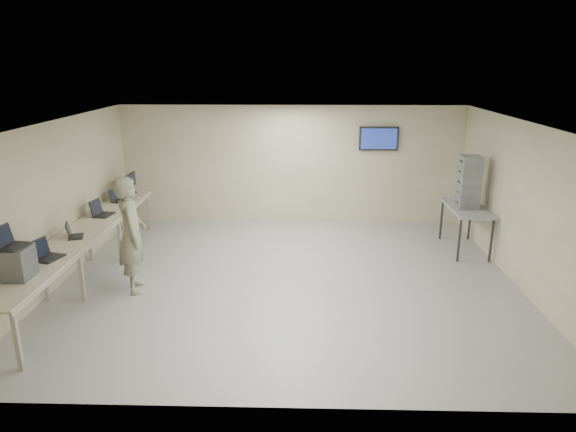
{
  "coord_description": "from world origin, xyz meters",
  "views": [
    {
      "loc": [
        0.24,
        -8.42,
        3.77
      ],
      "look_at": [
        0.0,
        0.2,
        1.15
      ],
      "focal_mm": 32.0,
      "sensor_mm": 36.0,
      "label": 1
    }
  ],
  "objects_px": {
    "workbench": "(84,235)",
    "equipment_box": "(16,263)",
    "side_table": "(467,211)",
    "soldier": "(132,235)"
  },
  "relations": [
    {
      "from": "workbench",
      "to": "equipment_box",
      "type": "xyz_separation_m",
      "value": [
        -0.06,
        -2.02,
        0.3
      ]
    },
    {
      "from": "equipment_box",
      "to": "side_table",
      "type": "xyz_separation_m",
      "value": [
        7.25,
        3.7,
        -0.27
      ]
    },
    {
      "from": "soldier",
      "to": "equipment_box",
      "type": "bearing_deg",
      "value": 126.8
    },
    {
      "from": "soldier",
      "to": "side_table",
      "type": "bearing_deg",
      "value": -90.54
    },
    {
      "from": "side_table",
      "to": "equipment_box",
      "type": "bearing_deg",
      "value": -152.98
    },
    {
      "from": "workbench",
      "to": "side_table",
      "type": "height_order",
      "value": "side_table"
    },
    {
      "from": "equipment_box",
      "to": "soldier",
      "type": "distance_m",
      "value": 1.91
    },
    {
      "from": "workbench",
      "to": "side_table",
      "type": "bearing_deg",
      "value": 13.16
    },
    {
      "from": "workbench",
      "to": "soldier",
      "type": "distance_m",
      "value": 1.1
    },
    {
      "from": "equipment_box",
      "to": "soldier",
      "type": "relative_size",
      "value": 0.23
    }
  ]
}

